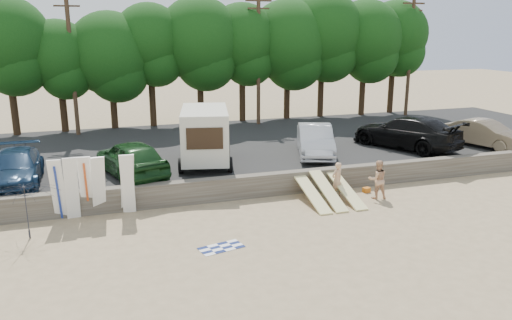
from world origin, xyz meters
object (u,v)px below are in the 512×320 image
object	(u,v)px
car_0	(15,168)
car_1	(131,158)
car_2	(315,140)
beach_umbrella	(29,211)
car_4	(485,134)
beachgoer_b	(378,179)
cooler	(331,194)
beachgoer_a	(337,180)
box_trailer	(205,134)
car_3	(406,132)

from	to	relation	value
car_0	car_1	distance (m)	4.79
car_2	beach_umbrella	size ratio (longest dim) A/B	2.15
car_4	car_0	bearing A→B (deg)	160.39
car_1	car_4	bearing A→B (deg)	162.11
car_4	beachgoer_b	world-z (taller)	car_4
car_0	cooler	xyz separation A→B (m)	(13.02, -3.78, -1.27)
beachgoer_a	beachgoer_b	xyz separation A→B (m)	(1.60, -0.68, 0.07)
car_2	car_1	bearing A→B (deg)	-154.39
box_trailer	beachgoer_b	distance (m)	8.43
car_0	box_trailer	bearing A→B (deg)	3.87
box_trailer	beachgoer_a	bearing A→B (deg)	-30.88
beach_umbrella	beachgoer_b	bearing A→B (deg)	0.33
car_3	car_2	bearing A→B (deg)	-23.61
car_0	car_3	bearing A→B (deg)	1.41
car_4	beach_umbrella	bearing A→B (deg)	171.52
box_trailer	car_1	bearing A→B (deg)	-153.40
box_trailer	car_2	size ratio (longest dim) A/B	0.96
cooler	beach_umbrella	bearing A→B (deg)	-157.46
car_3	car_4	bearing A→B (deg)	141.98
car_3	beach_umbrella	bearing A→B (deg)	-8.04
car_2	beachgoer_b	world-z (taller)	car_2
car_0	beachgoer_b	size ratio (longest dim) A/B	2.94
car_2	cooler	size ratio (longest dim) A/B	12.84
box_trailer	beachgoer_b	world-z (taller)	box_trailer
car_1	car_3	xyz separation A→B (m)	(15.06, 1.05, 0.06)
car_4	beach_umbrella	xyz separation A→B (m)	(-23.33, -4.33, -0.43)
car_2	beach_umbrella	distance (m)	14.38
car_2	beachgoer_b	xyz separation A→B (m)	(0.58, -5.31, -0.65)
car_1	box_trailer	bearing A→B (deg)	176.68
box_trailer	cooler	xyz separation A→B (m)	(4.63, -4.50, -2.09)
box_trailer	cooler	distance (m)	6.78
car_4	cooler	xyz separation A→B (m)	(-11.26, -3.52, -1.29)
car_0	beachgoer_b	world-z (taller)	car_0
beachgoer_a	cooler	bearing A→B (deg)	-31.17
car_3	beach_umbrella	xyz separation A→B (m)	(-18.88, -5.43, -0.58)
car_1	beachgoer_a	bearing A→B (deg)	139.14
box_trailer	beach_umbrella	xyz separation A→B (m)	(-7.44, -5.31, -1.22)
box_trailer	beach_umbrella	world-z (taller)	box_trailer
car_1	beachgoer_a	world-z (taller)	car_1
car_0	car_4	bearing A→B (deg)	-1.64
beach_umbrella	car_1	bearing A→B (deg)	48.86
box_trailer	car_3	bearing A→B (deg)	12.80
box_trailer	car_2	distance (m)	5.94
car_0	car_1	size ratio (longest dim) A/B	1.02
car_0	beachgoer_b	distance (m)	15.54
box_trailer	car_0	xyz separation A→B (m)	(-8.39, -0.72, -0.82)
car_4	cooler	size ratio (longest dim) A/B	11.97
car_3	cooler	xyz separation A→B (m)	(-6.82, -4.62, -1.44)
car_0	car_4	xyz separation A→B (m)	(24.28, -0.26, 0.02)
car_4	car_2	bearing A→B (deg)	154.97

